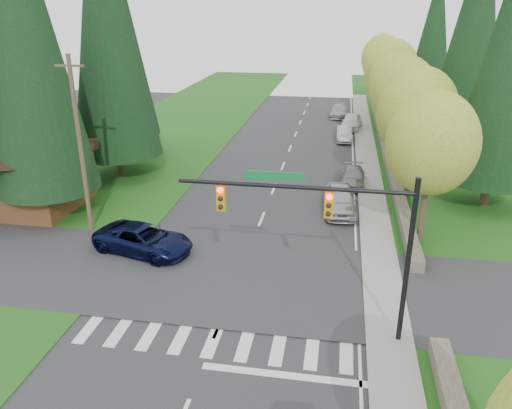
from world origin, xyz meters
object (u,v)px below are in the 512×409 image
(suv_navy, at_px, (143,239))
(parked_car_c, at_px, (344,134))
(parked_car_d, at_px, (352,122))
(parked_car_b, at_px, (353,177))
(parked_car_e, at_px, (339,111))
(parked_car_a, at_px, (340,200))

(suv_navy, xyz_separation_m, parked_car_c, (10.37, 25.56, -0.08))
(suv_navy, height_order, parked_car_d, parked_car_d)
(parked_car_d, bearing_deg, parked_car_b, -82.82)
(parked_car_b, distance_m, parked_car_e, 23.93)
(parked_car_a, bearing_deg, parked_car_d, 84.18)
(parked_car_a, relative_size, parked_car_c, 1.20)
(parked_car_a, height_order, parked_car_c, parked_car_a)
(suv_navy, height_order, parked_car_e, suv_navy)
(parked_car_b, height_order, parked_car_d, parked_car_d)
(suv_navy, relative_size, parked_car_d, 1.12)
(suv_navy, distance_m, parked_car_e, 37.89)
(parked_car_e, bearing_deg, suv_navy, -103.17)
(suv_navy, bearing_deg, parked_car_d, -5.00)
(suv_navy, bearing_deg, parked_car_e, 0.12)
(parked_car_d, height_order, parked_car_e, parked_car_d)
(parked_car_c, bearing_deg, parked_car_e, 92.95)
(parked_car_a, xyz_separation_m, parked_car_b, (0.87, 5.34, -0.22))
(suv_navy, distance_m, parked_car_c, 27.58)
(parked_car_e, bearing_deg, parked_car_c, -84.80)
(parked_car_e, bearing_deg, parked_car_d, -75.34)
(parked_car_c, height_order, parked_car_d, parked_car_d)
(parked_car_c, bearing_deg, parked_car_d, 81.32)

